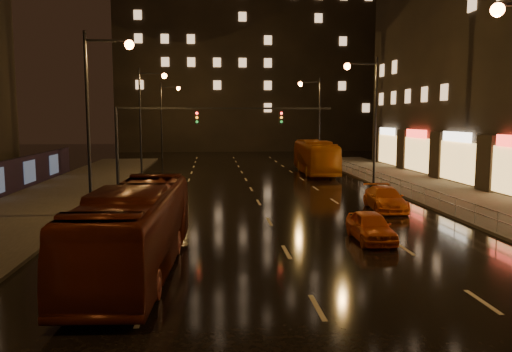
{
  "coord_description": "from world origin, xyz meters",
  "views": [
    {
      "loc": [
        -2.99,
        -15.63,
        5.45
      ],
      "look_at": [
        -0.76,
        9.38,
        2.5
      ],
      "focal_mm": 35.0,
      "sensor_mm": 36.0,
      "label": 1
    }
  ],
  "objects_px": {
    "bus_red": "(136,229)",
    "taxi_near": "(371,226)",
    "bus_curb": "(315,157)",
    "taxi_far": "(385,199)"
  },
  "relations": [
    {
      "from": "bus_curb",
      "to": "taxi_near",
      "type": "distance_m",
      "value": 26.78
    },
    {
      "from": "bus_curb",
      "to": "taxi_far",
      "type": "relative_size",
      "value": 2.49
    },
    {
      "from": "taxi_far",
      "to": "bus_curb",
      "type": "bearing_deg",
      "value": 95.08
    },
    {
      "from": "bus_red",
      "to": "taxi_near",
      "type": "distance_m",
      "value": 10.35
    },
    {
      "from": "taxi_near",
      "to": "taxi_far",
      "type": "bearing_deg",
      "value": 67.13
    },
    {
      "from": "bus_red",
      "to": "bus_curb",
      "type": "height_order",
      "value": "bus_curb"
    },
    {
      "from": "taxi_far",
      "to": "bus_red",
      "type": "bearing_deg",
      "value": -135.66
    },
    {
      "from": "bus_red",
      "to": "taxi_far",
      "type": "distance_m",
      "value": 16.84
    },
    {
      "from": "bus_red",
      "to": "taxi_far",
      "type": "bearing_deg",
      "value": 42.83
    },
    {
      "from": "bus_curb",
      "to": "taxi_near",
      "type": "bearing_deg",
      "value": -94.46
    }
  ]
}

